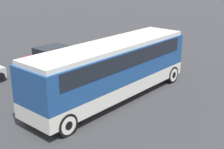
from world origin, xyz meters
TOP-DOWN VIEW (x-y plane):
  - ground_plane at (0.00, 0.00)m, footprint 120.00×120.00m
  - tour_bus at (0.10, 0.00)m, footprint 10.48×2.58m
  - parked_car_near at (2.05, 7.58)m, footprint 4.37×1.89m

SIDE VIEW (x-z plane):
  - ground_plane at x=0.00m, z-range 0.00..0.00m
  - parked_car_near at x=2.05m, z-range 0.00..1.34m
  - tour_bus at x=0.10m, z-range 0.32..3.46m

